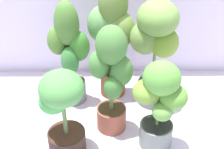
{
  "coord_description": "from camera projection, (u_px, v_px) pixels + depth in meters",
  "views": [
    {
      "loc": [
        -0.01,
        -1.57,
        1.54
      ],
      "look_at": [
        0.0,
        0.2,
        0.38
      ],
      "focal_mm": 48.48,
      "sensor_mm": 36.0,
      "label": 1
    }
  ],
  "objects": [
    {
      "name": "potted_plant_front_left",
      "position": [
        62.0,
        108.0,
        1.86
      ],
      "size": [
        0.39,
        0.39,
        0.62
      ],
      "color": "black",
      "rests_on": "ground"
    },
    {
      "name": "potted_plant_back_right",
      "position": [
        155.0,
        42.0,
        2.19
      ],
      "size": [
        0.44,
        0.35,
        0.86
      ],
      "color": "slate",
      "rests_on": "ground"
    },
    {
      "name": "ground_plane",
      "position": [
        112.0,
        135.0,
        2.16
      ],
      "size": [
        8.0,
        8.0,
        0.0
      ],
      "primitive_type": "plane",
      "color": "silver",
      "rests_on": "ground"
    },
    {
      "name": "potted_plant_back_center",
      "position": [
        112.0,
        33.0,
        2.28
      ],
      "size": [
        0.42,
        0.32,
        0.96
      ],
      "color": "#965335",
      "rests_on": "ground"
    },
    {
      "name": "potted_plant_center",
      "position": [
        112.0,
        77.0,
        1.98
      ],
      "size": [
        0.33,
        0.29,
        0.81
      ],
      "color": "brown",
      "rests_on": "ground"
    },
    {
      "name": "potted_plant_front_right",
      "position": [
        159.0,
        102.0,
        1.89
      ],
      "size": [
        0.4,
        0.3,
        0.65
      ],
      "color": "slate",
      "rests_on": "ground"
    },
    {
      "name": "potted_plant_back_left",
      "position": [
        69.0,
        53.0,
        2.27
      ],
      "size": [
        0.36,
        0.28,
        0.84
      ],
      "color": "slate",
      "rests_on": "ground"
    }
  ]
}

